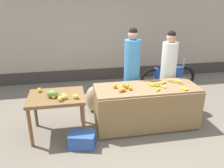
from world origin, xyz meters
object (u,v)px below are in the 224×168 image
Objects in this scene: vendor_woman_white_shirt at (168,71)px; parked_motorcycle at (168,76)px; produce_crate at (82,140)px; produce_sack at (94,99)px; vendor_woman_blue_shirt at (132,71)px.

vendor_woman_white_shirt is 1.12× the size of parked_motorcycle.
vendor_woman_white_shirt is 4.09× the size of produce_crate.
parked_motorcycle reaches higher than produce_sack.
vendor_woman_white_shirt is 1.28m from parked_motorcycle.
parked_motorcycle is at bearing 22.56° from produce_sack.
vendor_woman_blue_shirt is at bearing 43.91° from produce_crate.
produce_sack is (-0.83, 0.14, -0.65)m from vendor_woman_blue_shirt.
vendor_woman_white_shirt is (0.84, -0.01, -0.04)m from vendor_woman_blue_shirt.
produce_sack is at bearing 170.34° from vendor_woman_blue_shirt.
parked_motorcycle is 3.34m from produce_crate.
vendor_woman_blue_shirt is 0.84m from vendor_woman_white_shirt.
parked_motorcycle is at bearing 64.23° from vendor_woman_white_shirt.
parked_motorcycle is 3.64× the size of produce_crate.
vendor_woman_blue_shirt is 4.28× the size of produce_crate.
produce_crate is at bearing -150.84° from vendor_woman_white_shirt.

